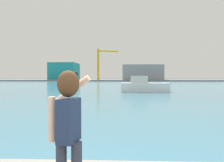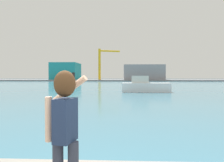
# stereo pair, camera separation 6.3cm
# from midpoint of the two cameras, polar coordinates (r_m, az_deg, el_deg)

# --- Properties ---
(ground_plane) EXTENTS (220.00, 220.00, 0.00)m
(ground_plane) POSITION_cam_midpoint_polar(r_m,az_deg,el_deg) (52.26, 2.16, -1.01)
(ground_plane) COLOR #334751
(harbor_water) EXTENTS (140.00, 100.00, 0.02)m
(harbor_water) POSITION_cam_midpoint_polar(r_m,az_deg,el_deg) (54.26, 2.18, -0.91)
(harbor_water) COLOR teal
(harbor_water) RESTS_ON ground_plane
(far_shore_dock) EXTENTS (140.00, 20.00, 0.54)m
(far_shore_dock) POSITION_cam_midpoint_polar(r_m,az_deg,el_deg) (94.23, 2.41, 0.23)
(far_shore_dock) COLOR gray
(far_shore_dock) RESTS_ON ground_plane
(person_photographer) EXTENTS (0.53, 0.57, 1.74)m
(person_photographer) POSITION_cam_midpoint_polar(r_m,az_deg,el_deg) (2.89, -11.74, -10.73)
(person_photographer) COLOR #2D3342
(person_photographer) RESTS_ON quay_promenade
(boat_moored) EXTENTS (6.44, 2.66, 2.17)m
(boat_moored) POSITION_cam_midpoint_polar(r_m,az_deg,el_deg) (29.37, 8.72, -1.31)
(boat_moored) COLOR white
(boat_moored) RESTS_ON harbor_water
(warehouse_left) EXTENTS (11.20, 13.85, 7.33)m
(warehouse_left) POSITION_cam_midpoint_polar(r_m,az_deg,el_deg) (99.34, -12.04, 2.53)
(warehouse_left) COLOR teal
(warehouse_left) RESTS_ON far_shore_dock
(warehouse_right) EXTENTS (16.85, 13.18, 6.27)m
(warehouse_right) POSITION_cam_midpoint_polar(r_m,az_deg,el_deg) (94.76, 8.25, 2.28)
(warehouse_right) COLOR gray
(warehouse_right) RESTS_ON far_shore_dock
(port_crane) EXTENTS (8.81, 3.58, 12.71)m
(port_crane) POSITION_cam_midpoint_polar(r_m,az_deg,el_deg) (89.29, -2.62, 5.31)
(port_crane) COLOR yellow
(port_crane) RESTS_ON far_shore_dock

